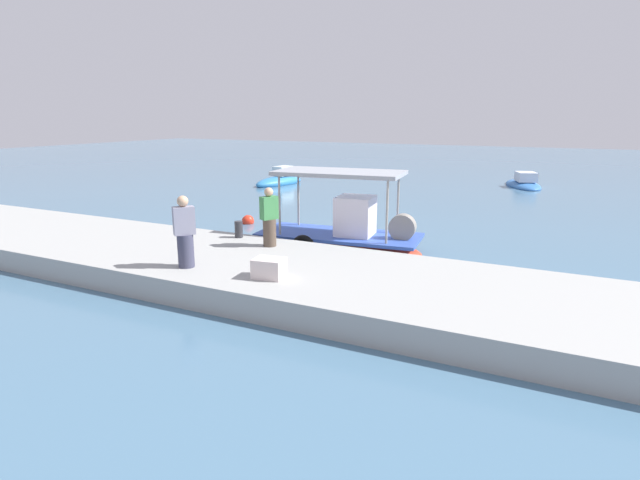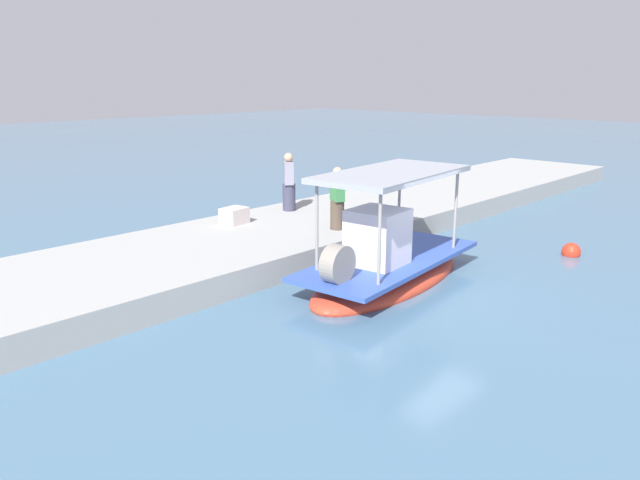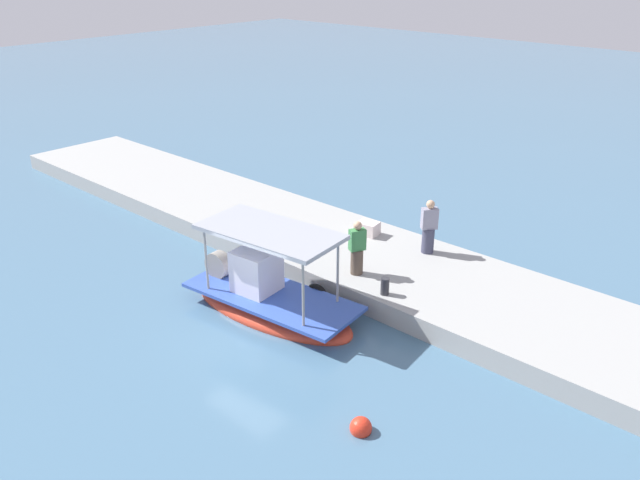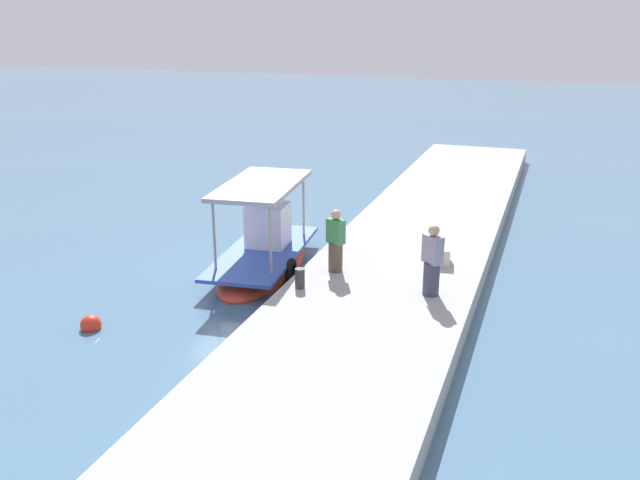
{
  "view_description": "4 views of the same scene",
  "coord_description": "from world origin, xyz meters",
  "px_view_note": "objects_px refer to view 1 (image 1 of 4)",
  "views": [
    {
      "loc": [
        6.63,
        -14.97,
        4.19
      ],
      "look_at": [
        0.34,
        -2.27,
        0.71
      ],
      "focal_mm": 28.57,
      "sensor_mm": 36.0,
      "label": 1
    },
    {
      "loc": [
        10.62,
        7.16,
        4.46
      ],
      "look_at": [
        0.85,
        -2.22,
        0.81
      ],
      "focal_mm": 33.44,
      "sensor_mm": 36.0,
      "label": 2
    },
    {
      "loc": [
        -11.36,
        10.15,
        9.36
      ],
      "look_at": [
        0.8,
        -3.33,
        1.15
      ],
      "focal_mm": 36.24,
      "sensor_mm": 36.0,
      "label": 3
    },
    {
      "loc": [
        -16.67,
        -8.36,
        7.05
      ],
      "look_at": [
        0.5,
        -2.28,
        0.96
      ],
      "focal_mm": 38.51,
      "sensor_mm": 36.0,
      "label": 4
    }
  ],
  "objects_px": {
    "mooring_bollard": "(239,229)",
    "moored_boat_near": "(523,184)",
    "fisherman_near_bollard": "(269,220)",
    "main_fishing_boat": "(342,238)",
    "cargo_crate": "(269,268)",
    "marker_buoy": "(248,221)",
    "fisherman_by_crate": "(185,235)",
    "moored_boat_mid": "(280,181)"
  },
  "relations": [
    {
      "from": "main_fishing_boat",
      "to": "moored_boat_near",
      "type": "distance_m",
      "value": 19.01
    },
    {
      "from": "fisherman_by_crate",
      "to": "moored_boat_mid",
      "type": "relative_size",
      "value": 0.43
    },
    {
      "from": "fisherman_near_bollard",
      "to": "moored_boat_mid",
      "type": "height_order",
      "value": "fisherman_near_bollard"
    },
    {
      "from": "marker_buoy",
      "to": "fisherman_near_bollard",
      "type": "bearing_deg",
      "value": -49.92
    },
    {
      "from": "cargo_crate",
      "to": "moored_boat_near",
      "type": "bearing_deg",
      "value": 81.95
    },
    {
      "from": "main_fishing_boat",
      "to": "fisherman_by_crate",
      "type": "xyz_separation_m",
      "value": [
        -1.83,
        -5.15,
        0.98
      ]
    },
    {
      "from": "mooring_bollard",
      "to": "moored_boat_mid",
      "type": "xyz_separation_m",
      "value": [
        -7.47,
        14.91,
        -0.64
      ]
    },
    {
      "from": "mooring_bollard",
      "to": "cargo_crate",
      "type": "bearing_deg",
      "value": -45.32
    },
    {
      "from": "moored_boat_near",
      "to": "fisherman_near_bollard",
      "type": "bearing_deg",
      "value": -102.91
    },
    {
      "from": "mooring_bollard",
      "to": "moored_boat_near",
      "type": "relative_size",
      "value": 0.11
    },
    {
      "from": "main_fishing_boat",
      "to": "mooring_bollard",
      "type": "bearing_deg",
      "value": -140.32
    },
    {
      "from": "main_fishing_boat",
      "to": "fisherman_near_bollard",
      "type": "bearing_deg",
      "value": -113.62
    },
    {
      "from": "main_fishing_boat",
      "to": "marker_buoy",
      "type": "height_order",
      "value": "main_fishing_boat"
    },
    {
      "from": "fisherman_by_crate",
      "to": "moored_boat_near",
      "type": "xyz_separation_m",
      "value": [
        5.58,
        23.78,
        -1.27
      ]
    },
    {
      "from": "moored_boat_mid",
      "to": "fisherman_near_bollard",
      "type": "bearing_deg",
      "value": -60.09
    },
    {
      "from": "fisherman_near_bollard",
      "to": "fisherman_by_crate",
      "type": "relative_size",
      "value": 0.95
    },
    {
      "from": "main_fishing_boat",
      "to": "fisherman_by_crate",
      "type": "bearing_deg",
      "value": -109.59
    },
    {
      "from": "fisherman_near_bollard",
      "to": "moored_boat_near",
      "type": "bearing_deg",
      "value": 77.09
    },
    {
      "from": "cargo_crate",
      "to": "fisherman_by_crate",
      "type": "bearing_deg",
      "value": -175.52
    },
    {
      "from": "cargo_crate",
      "to": "mooring_bollard",
      "type": "bearing_deg",
      "value": 134.68
    },
    {
      "from": "cargo_crate",
      "to": "marker_buoy",
      "type": "relative_size",
      "value": 1.41
    },
    {
      "from": "mooring_bollard",
      "to": "moored_boat_mid",
      "type": "bearing_deg",
      "value": 116.6
    },
    {
      "from": "fisherman_by_crate",
      "to": "mooring_bollard",
      "type": "xyz_separation_m",
      "value": [
        -0.64,
        3.09,
        -0.54
      ]
    },
    {
      "from": "mooring_bollard",
      "to": "cargo_crate",
      "type": "relative_size",
      "value": 0.73
    },
    {
      "from": "fisherman_near_bollard",
      "to": "mooring_bollard",
      "type": "height_order",
      "value": "fisherman_near_bollard"
    },
    {
      "from": "fisherman_by_crate",
      "to": "mooring_bollard",
      "type": "bearing_deg",
      "value": 101.77
    },
    {
      "from": "mooring_bollard",
      "to": "marker_buoy",
      "type": "bearing_deg",
      "value": 121.31
    },
    {
      "from": "marker_buoy",
      "to": "moored_boat_near",
      "type": "relative_size",
      "value": 0.11
    },
    {
      "from": "mooring_bollard",
      "to": "marker_buoy",
      "type": "xyz_separation_m",
      "value": [
        -2.58,
        4.24,
        -0.77
      ]
    },
    {
      "from": "fisherman_near_bollard",
      "to": "marker_buoy",
      "type": "distance_m",
      "value": 6.28
    },
    {
      "from": "mooring_bollard",
      "to": "moored_boat_mid",
      "type": "height_order",
      "value": "moored_boat_mid"
    },
    {
      "from": "fisherman_near_bollard",
      "to": "main_fishing_boat",
      "type": "bearing_deg",
      "value": 66.38
    },
    {
      "from": "main_fishing_boat",
      "to": "cargo_crate",
      "type": "height_order",
      "value": "main_fishing_boat"
    },
    {
      "from": "fisherman_near_bollard",
      "to": "moored_boat_mid",
      "type": "relative_size",
      "value": 0.41
    },
    {
      "from": "moored_boat_near",
      "to": "moored_boat_mid",
      "type": "xyz_separation_m",
      "value": [
        -13.69,
        -5.78,
        0.09
      ]
    },
    {
      "from": "mooring_bollard",
      "to": "moored_boat_mid",
      "type": "distance_m",
      "value": 16.69
    },
    {
      "from": "main_fishing_boat",
      "to": "fisherman_by_crate",
      "type": "height_order",
      "value": "main_fishing_boat"
    },
    {
      "from": "moored_boat_mid",
      "to": "main_fishing_boat",
      "type": "bearing_deg",
      "value": -52.28
    },
    {
      "from": "fisherman_near_bollard",
      "to": "moored_boat_near",
      "type": "distance_m",
      "value": 21.73
    },
    {
      "from": "moored_boat_mid",
      "to": "fisherman_by_crate",
      "type": "bearing_deg",
      "value": -65.75
    },
    {
      "from": "mooring_bollard",
      "to": "cargo_crate",
      "type": "xyz_separation_m",
      "value": [
        2.89,
        -2.92,
        -0.03
      ]
    },
    {
      "from": "cargo_crate",
      "to": "moored_boat_mid",
      "type": "bearing_deg",
      "value": 120.14
    }
  ]
}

